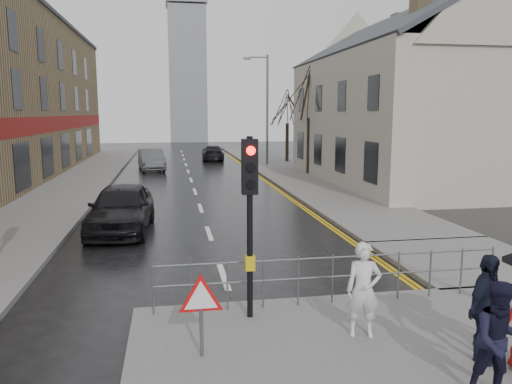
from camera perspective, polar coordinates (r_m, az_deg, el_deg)
name	(u,v)px	position (r m, az deg, el deg)	size (l,w,h in m)	color
ground	(241,329)	(9.58, -1.72, -15.34)	(120.00, 120.00, 0.00)	black
left_pavement	(83,177)	(32.31, -19.20, 1.63)	(4.00, 44.00, 0.14)	#605E5B
right_pavement	(283,169)	(34.73, 3.05, 2.60)	(4.00, 40.00, 0.14)	#605E5B
pavement_bridge_right	(467,261)	(14.50, 22.98, -7.23)	(4.00, 4.20, 0.14)	#605E5B
building_right_cream	(406,98)	(29.75, 16.80, 10.25)	(9.00, 16.40, 10.10)	#AFAA98
church_tower	(187,76)	(70.87, -7.84, 13.04)	(5.00, 5.00, 18.00)	gray
traffic_signal_near_left	(250,196)	(9.07, -0.71, -0.44)	(0.28, 0.27, 3.40)	black
guard_railing_front	(333,269)	(10.25, 8.76, -8.64)	(7.14, 0.04, 1.00)	#595B5E
warning_sign	(201,302)	(7.99, -6.31, -12.37)	(0.80, 0.07, 1.35)	#595B5E
street_lamp	(265,103)	(37.32, 1.03, 10.19)	(1.83, 0.25, 8.00)	#595B5E
tree_near	(310,94)	(31.88, 6.14, 11.11)	(2.40, 2.40, 6.58)	#32261C
tree_far	(287,107)	(39.73, 3.61, 9.70)	(2.40, 2.40, 5.64)	#32261C
pedestrian_a	(363,290)	(8.88, 12.18, -10.86)	(0.60, 0.39, 1.64)	silver
pedestrian_b	(501,341)	(7.63, 26.17, -15.07)	(0.79, 0.62, 1.63)	black
pedestrian_d	(486,308)	(8.62, 24.77, -11.94)	(0.99, 0.41, 1.70)	black
car_parked	(121,208)	(17.26, -15.15, -1.78)	(1.91, 4.74, 1.62)	black
car_mid	(151,160)	(35.48, -11.86, 3.65)	(1.57, 4.50, 1.48)	#494C4F
car_far	(213,153)	(42.04, -4.95, 4.48)	(1.78, 4.38, 1.27)	black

